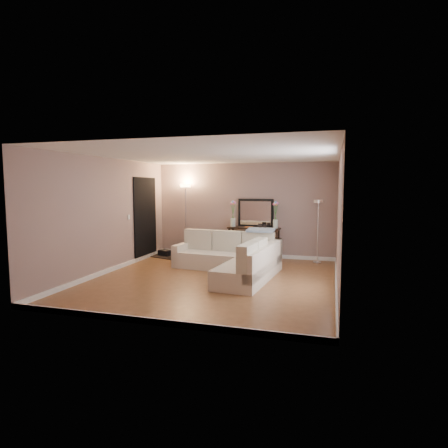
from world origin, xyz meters
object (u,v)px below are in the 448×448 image
(sectional_sofa, at_px, (234,259))
(floor_lamp_unlit, at_px, (318,219))
(floor_lamp_lit, at_px, (186,205))
(console_table, at_px, (251,241))

(sectional_sofa, xyz_separation_m, floor_lamp_unlit, (1.76, 1.67, 0.82))
(floor_lamp_lit, bearing_deg, floor_lamp_unlit, -3.23)
(floor_lamp_lit, height_order, floor_lamp_unlit, floor_lamp_lit)
(console_table, relative_size, floor_lamp_unlit, 0.88)
(console_table, distance_m, floor_lamp_unlit, 1.89)
(sectional_sofa, distance_m, console_table, 1.78)
(console_table, xyz_separation_m, floor_lamp_lit, (-1.93, 0.11, 0.95))
(console_table, xyz_separation_m, floor_lamp_unlit, (1.77, -0.10, 0.66))
(sectional_sofa, distance_m, floor_lamp_lit, 2.91)
(floor_lamp_lit, xyz_separation_m, floor_lamp_unlit, (3.69, -0.21, -0.29))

